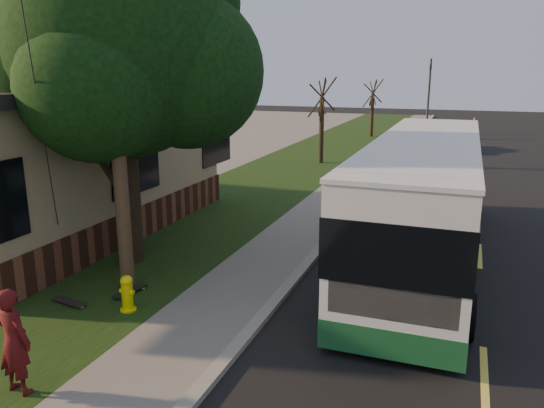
{
  "coord_description": "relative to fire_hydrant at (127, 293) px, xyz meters",
  "views": [
    {
      "loc": [
        3.41,
        -8.09,
        4.7
      ],
      "look_at": [
        -0.93,
        3.75,
        1.5
      ],
      "focal_mm": 35.0,
      "sensor_mm": 36.0,
      "label": 1
    }
  ],
  "objects": [
    {
      "name": "dumpster",
      "position": [
        -5.83,
        7.04,
        0.21
      ],
      "size": [
        1.59,
        1.39,
        1.21
      ],
      "color": "black",
      "rests_on": "building_lot"
    },
    {
      "name": "curb",
      "position": [
        2.6,
        10.0,
        -0.37
      ],
      "size": [
        0.25,
        80.0,
        0.12
      ],
      "primitive_type": "cube",
      "color": "gray",
      "rests_on": "ground"
    },
    {
      "name": "skateboard_spare",
      "position": [
        -1.3,
        -0.18,
        -0.3
      ],
      "size": [
        0.87,
        0.35,
        0.08
      ],
      "color": "black",
      "rests_on": "grass_verge"
    },
    {
      "name": "distant_car",
      "position": [
        5.28,
        25.39,
        0.25
      ],
      "size": [
        1.74,
        4.03,
        1.36
      ],
      "primitive_type": "imported",
      "rotation": [
        0.0,
        0.0,
        0.03
      ],
      "color": "black",
      "rests_on": "ground"
    },
    {
      "name": "sidewalk",
      "position": [
        1.6,
        10.0,
        -0.39
      ],
      "size": [
        2.0,
        80.0,
        0.08
      ],
      "primitive_type": "cube",
      "color": "slate",
      "rests_on": "ground"
    },
    {
      "name": "utility_pole",
      "position": [
        -0.71,
        0.99,
        4.2
      ],
      "size": [
        2.86,
        3.21,
        9.07
      ],
      "color": "#473321",
      "rests_on": "ground"
    },
    {
      "name": "bare_tree_near",
      "position": [
        -0.9,
        18.0,
        1.72
      ],
      "size": [
        1.38,
        1.21,
        4.31
      ],
      "color": "black",
      "rests_on": "grass_verge"
    },
    {
      "name": "building_lot",
      "position": [
        -11.9,
        10.0,
        -0.41
      ],
      "size": [
        15.0,
        80.0,
        0.04
      ],
      "primitive_type": "cube",
      "color": "slate",
      "rests_on": "ground"
    },
    {
      "name": "transit_bus",
      "position": [
        5.13,
        5.36,
        1.2
      ],
      "size": [
        2.61,
        11.3,
        3.06
      ],
      "color": "silver",
      "rests_on": "ground"
    },
    {
      "name": "road",
      "position": [
        6.6,
        10.0,
        -0.43
      ],
      "size": [
        8.0,
        80.0,
        0.01
      ],
      "primitive_type": "cube",
      "color": "black",
      "rests_on": "ground"
    },
    {
      "name": "ground",
      "position": [
        2.6,
        0.0,
        -0.43
      ],
      "size": [
        120.0,
        120.0,
        0.0
      ],
      "primitive_type": "plane",
      "color": "black",
      "rests_on": "ground"
    },
    {
      "name": "traffic_signal",
      "position": [
        3.1,
        34.0,
        2.73
      ],
      "size": [
        0.18,
        0.22,
        5.5
      ],
      "color": "#2D2D30",
      "rests_on": "ground"
    },
    {
      "name": "bare_tree_far",
      "position": [
        -0.4,
        30.0,
        1.57
      ],
      "size": [
        1.38,
        1.21,
        4.03
      ],
      "color": "black",
      "rests_on": "grass_verge"
    },
    {
      "name": "leafy_tree",
      "position": [
        -1.57,
        2.65,
        4.73
      ],
      "size": [
        6.3,
        6.0,
        7.8
      ],
      "color": "black",
      "rests_on": "grass_verge"
    },
    {
      "name": "skateboard_main",
      "position": [
        -0.44,
        0.7,
        -0.3
      ],
      "size": [
        0.37,
        0.86,
        0.08
      ],
      "color": "black",
      "rests_on": "grass_verge"
    },
    {
      "name": "fire_hydrant",
      "position": [
        0.0,
        0.0,
        0.0
      ],
      "size": [
        0.32,
        0.32,
        0.74
      ],
      "color": "#FFED0D",
      "rests_on": "grass_verge"
    },
    {
      "name": "grass_verge",
      "position": [
        -1.9,
        10.0,
        -0.4
      ],
      "size": [
        5.0,
        80.0,
        0.07
      ],
      "primitive_type": "cube",
      "color": "black",
      "rests_on": "ground"
    },
    {
      "name": "skateboarder",
      "position": [
        0.1,
        -2.87,
        0.46
      ],
      "size": [
        0.63,
        0.45,
        1.64
      ],
      "primitive_type": "imported",
      "rotation": [
        0.0,
        0.0,
        3.04
      ],
      "color": "#4C0F10",
      "rests_on": "grass_verge"
    }
  ]
}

